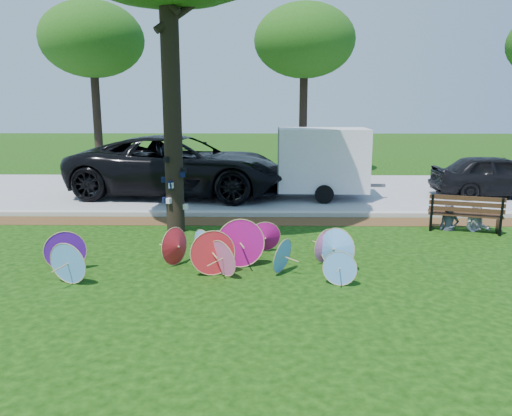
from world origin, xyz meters
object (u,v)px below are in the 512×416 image
(cargo_trailer, at_px, (323,159))
(black_van, at_px, (180,166))
(parasol_pile, at_px, (224,249))
(dark_pickup, at_px, (496,176))
(park_bench, at_px, (465,213))
(person_right, at_px, (479,205))
(person_left, at_px, (451,205))

(cargo_trailer, bearing_deg, black_van, 176.38)
(parasol_pile, distance_m, dark_pickup, 11.57)
(black_van, relative_size, park_bench, 4.21)
(black_van, xyz_separation_m, dark_pickup, (10.76, -0.13, -0.31))
(parasol_pile, height_order, cargo_trailer, cargo_trailer)
(parasol_pile, distance_m, person_right, 6.85)
(person_left, bearing_deg, park_bench, -2.13)
(parasol_pile, bearing_deg, black_van, 105.06)
(dark_pickup, height_order, park_bench, dark_pickup)
(person_right, bearing_deg, cargo_trailer, 143.95)
(black_van, relative_size, person_right, 5.64)
(dark_pickup, distance_m, park_bench, 5.48)
(parasol_pile, xyz_separation_m, black_van, (-2.09, 7.78, 0.64))
(dark_pickup, bearing_deg, parasol_pile, 132.47)
(person_left, bearing_deg, parasol_pile, -144.76)
(dark_pickup, distance_m, person_left, 5.63)
(black_van, bearing_deg, dark_pickup, -83.69)
(black_van, bearing_deg, person_right, -112.94)
(park_bench, bearing_deg, dark_pickup, 75.52)
(parasol_pile, xyz_separation_m, cargo_trailer, (2.73, 7.32, 0.93))
(black_van, relative_size, person_left, 5.68)
(dark_pickup, bearing_deg, person_right, 152.25)
(person_right, bearing_deg, park_bench, -156.43)
(black_van, height_order, cargo_trailer, cargo_trailer)
(cargo_trailer, height_order, person_left, cargo_trailer)
(dark_pickup, bearing_deg, person_left, 145.99)
(park_bench, bearing_deg, cargo_trailer, 142.47)
(dark_pickup, relative_size, person_left, 3.23)
(cargo_trailer, bearing_deg, parasol_pile, -108.67)
(black_van, distance_m, person_left, 8.90)
(park_bench, bearing_deg, person_left, -170.87)
(person_left, xyz_separation_m, person_right, (0.70, 0.00, 0.00))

